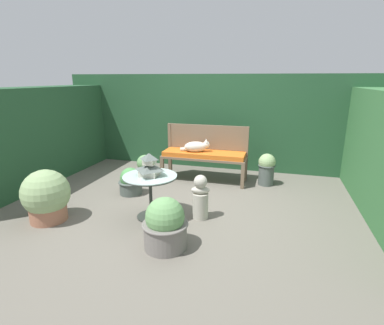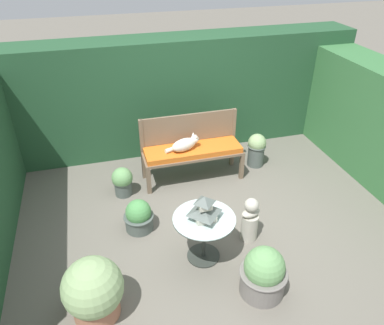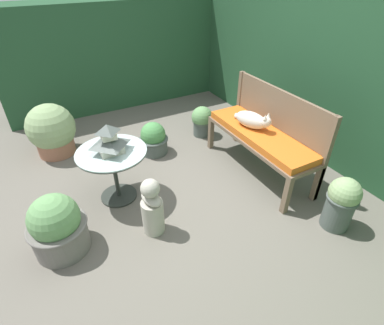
% 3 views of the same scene
% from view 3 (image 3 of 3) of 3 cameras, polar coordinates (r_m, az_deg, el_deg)
% --- Properties ---
extents(ground, '(30.00, 30.00, 0.00)m').
position_cam_3_polar(ground, '(3.40, -2.45, -5.85)').
color(ground, '#666056').
extents(foliage_hedge_back, '(6.40, 0.70, 1.90)m').
position_cam_3_polar(foliage_hedge_back, '(4.28, 26.22, 14.17)').
color(foliage_hedge_back, '#234C2D').
rests_on(foliage_hedge_back, ground).
extents(foliage_hedge_left, '(0.70, 3.50, 1.67)m').
position_cam_3_polar(foliage_hedge_left, '(5.51, -15.29, 19.15)').
color(foliage_hedge_left, '#234C2D').
rests_on(foliage_hedge_left, ground).
extents(garden_bench, '(1.52, 0.49, 0.55)m').
position_cam_3_polar(garden_bench, '(3.58, 12.86, 4.67)').
color(garden_bench, brown).
rests_on(garden_bench, ground).
extents(bench_backrest, '(1.52, 0.06, 1.00)m').
position_cam_3_polar(bench_backrest, '(3.61, 16.14, 8.89)').
color(bench_backrest, brown).
rests_on(bench_backrest, ground).
extents(cat, '(0.54, 0.31, 0.23)m').
position_cam_3_polar(cat, '(3.57, 11.45, 7.96)').
color(cat, silver).
rests_on(cat, garden_bench).
extents(patio_table, '(0.72, 0.72, 0.59)m').
position_cam_3_polar(patio_table, '(3.18, -14.82, 0.17)').
color(patio_table, '#2D332D').
rests_on(patio_table, ground).
extents(pagoda_birdhouse, '(0.31, 0.31, 0.30)m').
position_cam_3_polar(pagoda_birdhouse, '(3.05, -15.52, 4.13)').
color(pagoda_birdhouse, beige).
rests_on(pagoda_birdhouse, patio_table).
extents(garden_bust, '(0.27, 0.21, 0.61)m').
position_cam_3_polar(garden_bust, '(2.83, -7.59, -8.58)').
color(garden_bust, '#B7B2A3').
rests_on(garden_bust, ground).
extents(potted_plant_table_near, '(0.39, 0.39, 0.44)m').
position_cam_3_polar(potted_plant_table_near, '(4.02, -7.36, 4.42)').
color(potted_plant_table_near, '#4C5651').
rests_on(potted_plant_table_near, ground).
extents(potted_plant_hedge_corner, '(0.30, 0.30, 0.56)m').
position_cam_3_polar(potted_plant_hedge_corner, '(3.17, 26.57, -6.75)').
color(potted_plant_hedge_corner, '#4C5651').
rests_on(potted_plant_hedge_corner, ground).
extents(potted_plant_bench_left, '(0.51, 0.51, 0.59)m').
position_cam_3_polar(potted_plant_bench_left, '(2.90, -24.30, -11.06)').
color(potted_plant_bench_left, slate).
rests_on(potted_plant_bench_left, ground).
extents(potted_plant_table_far, '(0.31, 0.31, 0.44)m').
position_cam_3_polar(potted_plant_table_far, '(4.40, 1.91, 7.98)').
color(potted_plant_table_far, '#4C5651').
rests_on(potted_plant_table_far, ground).
extents(potted_plant_patio_mid, '(0.61, 0.61, 0.69)m').
position_cam_3_polar(potted_plant_patio_mid, '(4.32, -25.13, 5.47)').
color(potted_plant_patio_mid, '#9E664C').
rests_on(potted_plant_patio_mid, ground).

